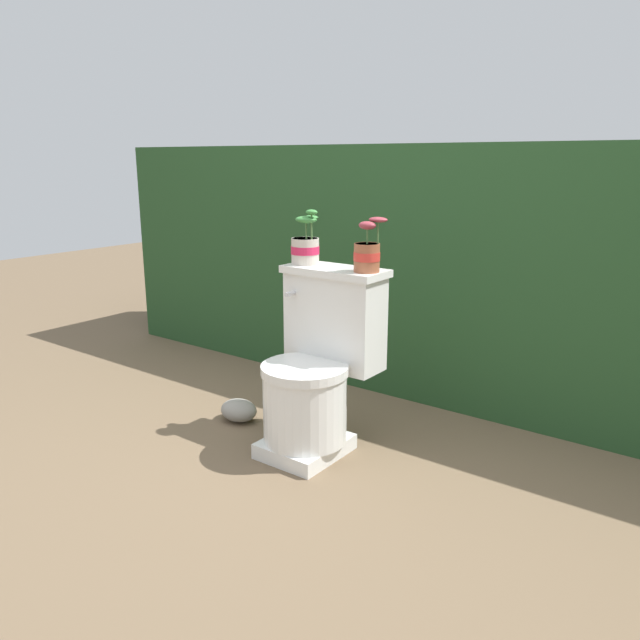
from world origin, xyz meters
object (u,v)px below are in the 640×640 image
at_px(toilet, 317,370).
at_px(potted_plant_left, 306,246).
at_px(potted_plant_midleft, 367,253).
at_px(garden_stone, 239,410).

distance_m(toilet, potted_plant_left, 0.52).
relative_size(toilet, potted_plant_midleft, 3.49).
bearing_deg(potted_plant_left, toilet, -37.79).
bearing_deg(potted_plant_left, potted_plant_midleft, 0.03).
xyz_separation_m(potted_plant_left, garden_stone, (-0.31, -0.12, -0.78)).
xyz_separation_m(toilet, potted_plant_midleft, (0.16, 0.11, 0.49)).
bearing_deg(garden_stone, toilet, 0.60).
height_order(potted_plant_midleft, garden_stone, potted_plant_midleft).
bearing_deg(potted_plant_midleft, toilet, -144.30).
xyz_separation_m(toilet, garden_stone, (-0.46, -0.00, -0.29)).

